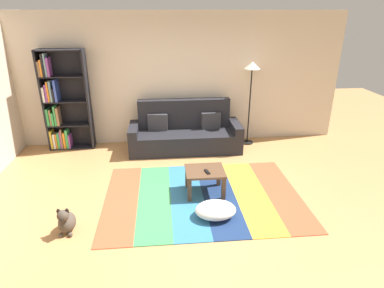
# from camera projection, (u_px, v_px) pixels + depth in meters

# --- Properties ---
(ground_plane) EXTENTS (14.00, 14.00, 0.00)m
(ground_plane) POSITION_uv_depth(u_px,v_px,m) (193.00, 200.00, 4.99)
(ground_plane) COLOR #B27F4C
(back_wall) EXTENTS (6.80, 0.10, 2.70)m
(back_wall) POSITION_uv_depth(u_px,v_px,m) (181.00, 79.00, 6.81)
(back_wall) COLOR beige
(back_wall) RESTS_ON ground_plane
(rug) EXTENTS (3.02, 2.16, 0.01)m
(rug) POSITION_uv_depth(u_px,v_px,m) (203.00, 196.00, 5.08)
(rug) COLOR #C64C2D
(rug) RESTS_ON ground_plane
(couch) EXTENTS (2.26, 0.80, 1.00)m
(couch) POSITION_uv_depth(u_px,v_px,m) (185.00, 133.00, 6.72)
(couch) COLOR black
(couch) RESTS_ON ground_plane
(bookshelf) EXTENTS (0.90, 0.28, 2.02)m
(bookshelf) POSITION_uv_depth(u_px,v_px,m) (61.00, 104.00, 6.53)
(bookshelf) COLOR black
(bookshelf) RESTS_ON ground_plane
(coffee_table) EXTENTS (0.60, 0.51, 0.40)m
(coffee_table) POSITION_uv_depth(u_px,v_px,m) (205.00, 175.00, 5.07)
(coffee_table) COLOR #513826
(coffee_table) RESTS_ON rug
(pouf) EXTENTS (0.57, 0.44, 0.21)m
(pouf) POSITION_uv_depth(u_px,v_px,m) (216.00, 210.00, 4.55)
(pouf) COLOR white
(pouf) RESTS_ON rug
(dog) EXTENTS (0.22, 0.35, 0.40)m
(dog) POSITION_uv_depth(u_px,v_px,m) (66.00, 221.00, 4.23)
(dog) COLOR #473D33
(dog) RESTS_ON ground_plane
(standing_lamp) EXTENTS (0.32, 0.32, 1.75)m
(standing_lamp) POSITION_uv_depth(u_px,v_px,m) (252.00, 76.00, 6.57)
(standing_lamp) COLOR black
(standing_lamp) RESTS_ON ground_plane
(tv_remote) EXTENTS (0.08, 0.16, 0.02)m
(tv_remote) POSITION_uv_depth(u_px,v_px,m) (207.00, 172.00, 4.96)
(tv_remote) COLOR black
(tv_remote) RESTS_ON coffee_table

